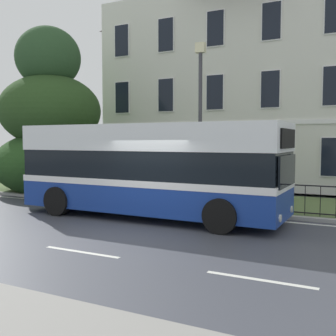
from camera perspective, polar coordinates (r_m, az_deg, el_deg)
The scene contains 6 objects.
ground_plane at distance 11.53m, azimuth -3.68°, elevation -8.64°, with size 60.00×56.00×0.18m.
georgian_townhouse at distance 23.99m, azimuth 13.56°, elevation 12.26°, with size 16.21×9.27×11.70m.
iron_verge_railing at distance 14.44m, azimuth 4.26°, elevation -3.51°, with size 14.64×0.04×0.97m.
evergreen_tree at distance 20.18m, azimuth -16.24°, elevation 5.40°, with size 5.42×5.42×8.08m.
single_decker_bus at distance 13.01m, azimuth -2.59°, elevation -0.10°, with size 8.74×2.74×2.99m.
street_lamp_post at distance 15.10m, azimuth 4.58°, elevation 8.00°, with size 0.36×0.24×5.93m.
Camera 1 is at (5.69, -8.83, 2.50)m, focal length 43.12 mm.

